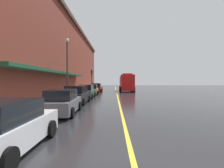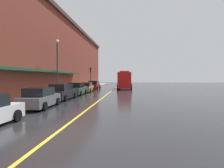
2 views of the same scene
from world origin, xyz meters
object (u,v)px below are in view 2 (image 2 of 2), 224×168
parked_car_1 (40,98)px  parked_car_3 (77,89)px  parked_car_5 (94,85)px  fire_truck (125,80)px  street_lamp_left (57,61)px  parked_car_2 (62,92)px  parked_car_4 (86,87)px  traffic_light_near (91,74)px  parking_meter_1 (82,85)px

parked_car_1 → parked_car_3: (-0.16, 10.94, 0.03)m
parked_car_5 → parked_car_3: bearing=-179.5°
fire_truck → parked_car_5: bearing=-68.5°
fire_truck → street_lamp_left: street_lamp_left is taller
parked_car_5 → fire_truck: fire_truck is taller
parked_car_2 → parked_car_5: parked_car_2 is taller
parked_car_3 → parked_car_4: parked_car_3 is taller
parked_car_5 → street_lamp_left: street_lamp_left is taller
street_lamp_left → traffic_light_near: 17.44m
parked_car_2 → parked_car_4: 11.29m
parked_car_1 → street_lamp_left: (-2.09, 9.05, 3.65)m
parked_car_1 → parked_car_4: size_ratio=0.96×
parked_car_5 → parking_meter_1: bearing=156.9°
parked_car_5 → traffic_light_near: size_ratio=1.01×
parked_car_4 → parking_meter_1: 3.11m
parked_car_3 → parked_car_4: (-0.02, 5.68, -0.05)m
parked_car_3 → parked_car_4: size_ratio=0.94×
parked_car_3 → parked_car_4: bearing=0.5°
parking_meter_1 → street_lamp_left: size_ratio=0.19×
fire_truck → parking_meter_1: bearing=-52.9°
parked_car_4 → parking_meter_1: size_ratio=3.49×
parked_car_4 → street_lamp_left: bearing=163.9°
parked_car_2 → parked_car_3: 5.62m
parked_car_4 → parked_car_5: bearing=-3.8°
parked_car_1 → parked_car_3: size_ratio=1.02×
fire_truck → traffic_light_near: traffic_light_near is taller
parked_car_2 → parked_car_4: parked_car_2 is taller
parked_car_1 → parked_car_5: parked_car_5 is taller
fire_truck → traffic_light_near: bearing=-100.6°
parked_car_1 → fire_truck: fire_truck is taller
parked_car_3 → parked_car_5: (0.17, 11.77, 0.01)m
parked_car_3 → parked_car_5: 11.77m
fire_truck → parking_meter_1: (-7.47, -5.64, -0.65)m
street_lamp_left → fire_truck: bearing=63.2°
street_lamp_left → traffic_light_near: bearing=87.8°
parked_car_3 → parked_car_5: parked_car_5 is taller
parking_meter_1 → traffic_light_near: (0.06, 7.02, 2.10)m
parked_car_2 → street_lamp_left: street_lamp_left is taller
traffic_light_near → parked_car_2: bearing=-86.6°
parking_meter_1 → street_lamp_left: street_lamp_left is taller
parked_car_4 → parked_car_1: bearing=178.6°
parked_car_3 → fire_truck: bearing=-23.2°
parked_car_4 → street_lamp_left: 8.62m
parked_car_5 → parked_car_4: bearing=179.6°
parked_car_4 → parking_meter_1: parked_car_4 is taller
parked_car_1 → fire_truck: (5.98, 25.05, 0.96)m
parked_car_4 → street_lamp_left: size_ratio=0.67×
parked_car_2 → parking_meter_1: size_ratio=3.62×
parked_car_2 → traffic_light_near: size_ratio=1.12×
parked_car_1 → street_lamp_left: bearing=10.9°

